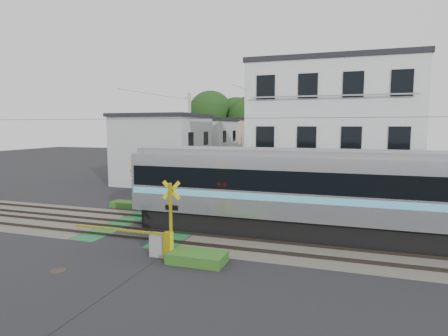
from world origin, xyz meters
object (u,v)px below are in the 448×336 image
(crossing_signal_near, at_px, (161,239))
(crossing_signal_far, at_px, (143,198))
(pedestrian, at_px, (281,160))
(manhole_cover, at_px, (58,271))
(apartment_block, at_px, (332,134))

(crossing_signal_near, bearing_deg, crossing_signal_far, 125.29)
(crossing_signal_far, bearing_deg, pedestrian, 82.22)
(pedestrian, bearing_deg, crossing_signal_far, 89.73)
(crossing_signal_near, relative_size, manhole_cover, 8.55)
(crossing_signal_near, height_order, crossing_signal_far, same)
(manhole_cover, bearing_deg, crossing_signal_near, 41.97)
(crossing_signal_near, distance_m, apartment_block, 14.95)
(crossing_signal_far, xyz_separation_m, apartment_block, (11.09, 5.84, 3.94))
(apartment_block, xyz_separation_m, manhole_cover, (-8.75, -15.69, -4.64))
(apartment_block, bearing_deg, crossing_signal_far, -152.22)
(crossing_signal_far, relative_size, apartment_block, 0.46)
(crossing_signal_near, bearing_deg, pedestrian, 92.13)
(crossing_signal_far, relative_size, pedestrian, 3.06)
(pedestrian, xyz_separation_m, manhole_cover, (-1.51, -38.05, -0.76))
(pedestrian, bearing_deg, crossing_signal_near, 99.64)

